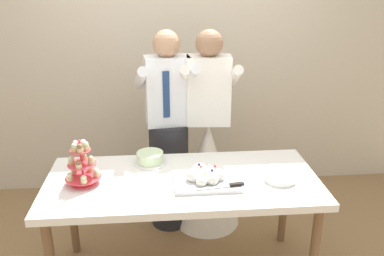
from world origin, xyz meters
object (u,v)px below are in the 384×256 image
at_px(cupcake_stand, 82,166).
at_px(main_cake_tray, 206,177).
at_px(dessert_table, 183,189).
at_px(plate_stack, 280,177).
at_px(round_cake, 150,158).
at_px(person_bride, 208,161).
at_px(person_groom, 169,143).

distance_m(cupcake_stand, main_cake_tray, 0.79).
xyz_separation_m(dessert_table, main_cake_tray, (0.15, -0.07, 0.12)).
relative_size(main_cake_tray, plate_stack, 2.04).
bearing_deg(main_cake_tray, dessert_table, 155.65).
bearing_deg(main_cake_tray, round_cake, 138.52).
relative_size(cupcake_stand, person_bride, 0.18).
relative_size(main_cake_tray, round_cake, 1.81).
distance_m(person_groom, person_bride, 0.36).
xyz_separation_m(main_cake_tray, person_bride, (0.10, 0.72, -0.23)).
xyz_separation_m(dessert_table, person_groom, (-0.07, 0.67, 0.05)).
xyz_separation_m(cupcake_stand, plate_stack, (1.28, -0.07, -0.11)).
xyz_separation_m(round_cake, person_groom, (0.14, 0.41, -0.07)).
bearing_deg(round_cake, person_groom, 70.78).
relative_size(dessert_table, main_cake_tray, 4.14).
distance_m(main_cake_tray, person_groom, 0.77).
bearing_deg(person_groom, plate_stack, -46.28).
xyz_separation_m(dessert_table, round_cake, (-0.22, 0.25, 0.11)).
height_order(round_cake, person_bride, person_bride).
bearing_deg(round_cake, plate_stack, -21.11).
height_order(main_cake_tray, plate_stack, main_cake_tray).
relative_size(round_cake, person_groom, 0.14).
height_order(dessert_table, person_groom, person_groom).
xyz_separation_m(main_cake_tray, person_groom, (-0.22, 0.73, -0.07)).
bearing_deg(dessert_table, person_bride, 69.11).
bearing_deg(dessert_table, round_cake, 130.26).
bearing_deg(person_groom, cupcake_stand, -130.14).
distance_m(cupcake_stand, round_cake, 0.51).
bearing_deg(person_bride, plate_stack, -62.02).
bearing_deg(person_bride, round_cake, -139.25).
bearing_deg(dessert_table, cupcake_stand, -179.26).
xyz_separation_m(dessert_table, plate_stack, (0.64, -0.08, 0.10)).
height_order(plate_stack, person_bride, person_bride).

